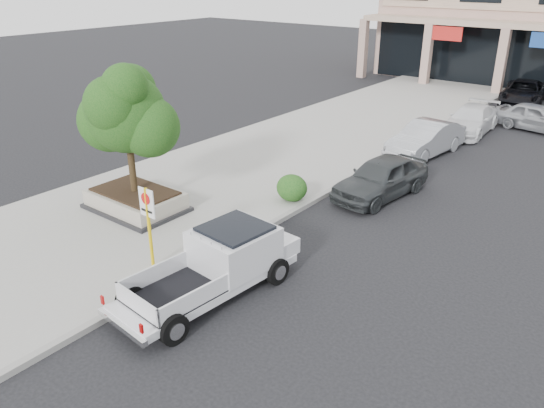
# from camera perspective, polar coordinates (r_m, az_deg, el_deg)

# --- Properties ---
(ground) EXTENTS (120.00, 120.00, 0.00)m
(ground) POSITION_cam_1_polar(r_m,az_deg,el_deg) (14.19, -1.91, -7.96)
(ground) COLOR black
(ground) RESTS_ON ground
(sidewalk) EXTENTS (8.00, 52.00, 0.15)m
(sidewalk) POSITION_cam_1_polar(r_m,az_deg,el_deg) (21.51, -2.92, 3.71)
(sidewalk) COLOR gray
(sidewalk) RESTS_ON ground
(curb) EXTENTS (0.20, 52.00, 0.15)m
(curb) POSITION_cam_1_polar(r_m,az_deg,el_deg) (19.32, 5.99, 1.20)
(curb) COLOR gray
(curb) RESTS_ON ground
(planter) EXTENTS (3.20, 2.20, 0.68)m
(planter) POSITION_cam_1_polar(r_m,az_deg,el_deg) (18.18, -14.44, 0.41)
(planter) COLOR black
(planter) RESTS_ON sidewalk
(planter_tree) EXTENTS (2.90, 2.55, 4.00)m
(planter_tree) POSITION_cam_1_polar(r_m,az_deg,el_deg) (17.24, -14.76, 9.45)
(planter_tree) COLOR black
(planter_tree) RESTS_ON planter
(no_parking_sign) EXTENTS (0.55, 0.09, 2.30)m
(no_parking_sign) POSITION_cam_1_polar(r_m,az_deg,el_deg) (14.04, -13.17, -1.43)
(no_parking_sign) COLOR yellow
(no_parking_sign) RESTS_ON sidewalk
(hedge) EXTENTS (1.10, 0.99, 0.93)m
(hedge) POSITION_cam_1_polar(r_m,az_deg,el_deg) (18.23, 2.15, 1.74)
(hedge) COLOR #123F13
(hedge) RESTS_ON sidewalk
(pickup_truck) EXTENTS (2.33, 5.25, 1.61)m
(pickup_truck) POSITION_cam_1_polar(r_m,az_deg,el_deg) (13.13, -6.95, -6.89)
(pickup_truck) COLOR silver
(pickup_truck) RESTS_ON ground
(curb_car_a) EXTENTS (2.24, 4.42, 1.44)m
(curb_car_a) POSITION_cam_1_polar(r_m,az_deg,el_deg) (19.26, 11.65, 2.81)
(curb_car_a) COLOR #323638
(curb_car_a) RESTS_ON ground
(curb_car_b) EXTENTS (2.07, 4.56, 1.45)m
(curb_car_b) POSITION_cam_1_polar(r_m,az_deg,el_deg) (24.23, 16.19, 6.74)
(curb_car_b) COLOR #ABADB3
(curb_car_b) RESTS_ON ground
(curb_car_c) EXTENTS (2.07, 4.66, 1.33)m
(curb_car_c) POSITION_cam_1_polar(r_m,az_deg,el_deg) (28.36, 20.58, 8.46)
(curb_car_c) COLOR silver
(curb_car_c) RESTS_ON ground
(curb_car_d) EXTENTS (2.99, 5.31, 1.40)m
(curb_car_d) POSITION_cam_1_polar(r_m,az_deg,el_deg) (36.09, 25.44, 10.80)
(curb_car_d) COLOR black
(curb_car_d) RESTS_ON ground
(lot_car_a) EXTENTS (4.26, 2.32, 1.37)m
(lot_car_a) POSITION_cam_1_polar(r_m,az_deg,el_deg) (30.08, 26.65, 8.31)
(lot_car_a) COLOR #A0A3A8
(lot_car_a) RESTS_ON ground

